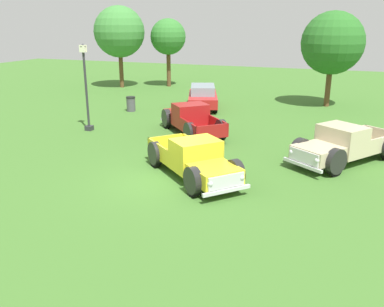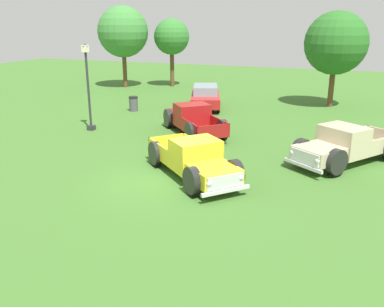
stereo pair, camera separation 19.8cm
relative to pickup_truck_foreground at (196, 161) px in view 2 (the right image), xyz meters
name	(u,v)px [view 2 (the right image)]	position (x,y,z in m)	size (l,w,h in m)	color
ground_plane	(165,180)	(-1.05, -0.50, -0.72)	(80.00, 80.00, 0.00)	#3D6B28
pickup_truck_foreground	(196,161)	(0.00, 0.00, 0.00)	(4.82, 4.58, 1.51)	yellow
pickup_truck_behind_left	(192,119)	(-2.67, 6.22, 0.01)	(4.69, 4.83, 1.53)	maroon
pickup_truck_behind_right	(341,146)	(4.85, 3.80, 0.03)	(4.44, 5.26, 1.58)	#C6B793
sedan_distant_a	(205,96)	(-4.19, 12.50, 0.07)	(3.27, 4.87, 1.51)	#B21E1E
lamp_post_near	(88,86)	(-7.88, 4.68, 1.65)	(0.36, 0.36, 4.52)	#2D2D33
trash_can	(134,104)	(-8.18, 9.84, -0.24)	(0.59, 0.59, 0.95)	#4C4C51
oak_tree_east	(336,43)	(3.58, 16.11, 3.49)	(4.11, 4.11, 6.28)	brown
oak_tree_west	(172,37)	(-10.26, 20.56, 3.54)	(3.08, 3.08, 5.84)	brown
oak_tree_center	(123,32)	(-13.93, 18.57, 3.99)	(4.31, 4.31, 6.88)	brown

